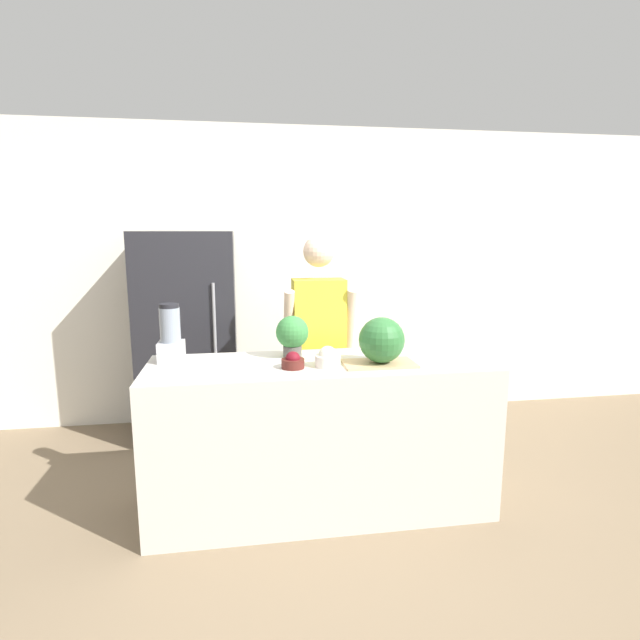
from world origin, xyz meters
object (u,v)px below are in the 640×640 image
object	(u,v)px
refrigerator	(188,336)
watermelon	(382,340)
person	(319,349)
potted_plant	(292,334)
blender	(171,336)
bowl_cherries	(293,362)
bowl_cream	(328,358)

from	to	relation	value
refrigerator	watermelon	world-z (taller)	refrigerator
person	potted_plant	xyz separation A→B (m)	(-0.23, -0.44, 0.21)
refrigerator	blender	bearing A→B (deg)	-89.09
bowl_cherries	bowl_cream	bearing A→B (deg)	0.45
watermelon	potted_plant	xyz separation A→B (m)	(-0.49, 0.26, -0.00)
potted_plant	blender	bearing A→B (deg)	178.85
watermelon	bowl_cherries	size ratio (longest dim) A/B	2.03
person	bowl_cream	world-z (taller)	person
person	bowl_cream	xyz separation A→B (m)	(-0.06, -0.69, 0.11)
bowl_cherries	potted_plant	distance (m)	0.27
person	blender	xyz separation A→B (m)	(-0.96, -0.43, 0.22)
person	blender	world-z (taller)	person
blender	potted_plant	distance (m)	0.72
bowl_cream	blender	world-z (taller)	blender
bowl_cream	potted_plant	bearing A→B (deg)	125.89
person	bowl_cherries	bearing A→B (deg)	-110.42
person	bowl_cream	size ratio (longest dim) A/B	11.29
potted_plant	bowl_cream	bearing A→B (deg)	-54.11
watermelon	bowl_cream	world-z (taller)	watermelon
refrigerator	watermelon	xyz separation A→B (m)	(1.23, -1.41, 0.23)
watermelon	potted_plant	bearing A→B (deg)	152.41
refrigerator	bowl_cherries	size ratio (longest dim) A/B	12.92
watermelon	potted_plant	distance (m)	0.56
bowl_cherries	blender	bearing A→B (deg)	159.47
bowl_cherries	watermelon	bearing A→B (deg)	-1.08
watermelon	bowl_cherries	distance (m)	0.53
refrigerator	potted_plant	world-z (taller)	refrigerator
blender	potted_plant	xyz separation A→B (m)	(0.72, -0.01, -0.01)
refrigerator	bowl_cream	size ratio (longest dim) A/B	11.48
person	blender	bearing A→B (deg)	-156.01
bowl_cherries	potted_plant	bearing A→B (deg)	84.77
person	bowl_cherries	distance (m)	0.74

